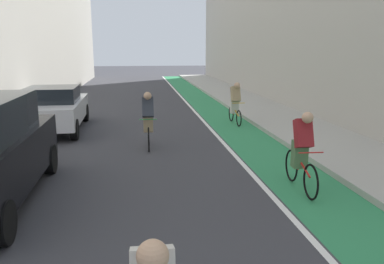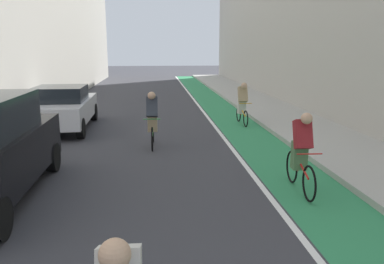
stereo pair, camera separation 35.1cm
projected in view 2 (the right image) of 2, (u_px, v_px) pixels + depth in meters
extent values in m
plane|color=#38383D|center=(150.00, 119.00, 15.75)|extent=(96.72, 96.72, 0.00)
cube|color=#2D8451|center=(221.00, 110.00, 18.00)|extent=(1.60, 43.97, 0.00)
cube|color=white|center=(202.00, 110.00, 17.92)|extent=(0.12, 43.97, 0.00)
cube|color=#A8A59E|center=(266.00, 108.00, 18.19)|extent=(2.73, 43.97, 0.14)
cylinder|color=black|center=(53.00, 157.00, 8.95)|extent=(0.23, 0.66, 0.66)
cube|color=silver|center=(63.00, 110.00, 13.58)|extent=(1.96, 4.41, 0.70)
cube|color=black|center=(60.00, 94.00, 13.25)|extent=(1.67, 1.87, 0.55)
cylinder|color=black|center=(50.00, 113.00, 15.14)|extent=(0.24, 0.67, 0.66)
cylinder|color=black|center=(94.00, 112.00, 15.34)|extent=(0.24, 0.67, 0.66)
cylinder|color=black|center=(25.00, 130.00, 11.97)|extent=(0.24, 0.67, 0.66)
cylinder|color=black|center=(81.00, 128.00, 12.17)|extent=(0.24, 0.67, 0.66)
sphere|color=tan|center=(115.00, 255.00, 2.55)|extent=(0.22, 0.22, 0.22)
torus|color=black|center=(309.00, 184.00, 7.17)|extent=(0.07, 0.69, 0.69)
torus|color=black|center=(292.00, 167.00, 8.20)|extent=(0.07, 0.69, 0.69)
cylinder|color=red|center=(301.00, 164.00, 7.64)|extent=(0.08, 0.96, 0.33)
cylinder|color=red|center=(298.00, 158.00, 7.80)|extent=(0.04, 0.12, 0.55)
cylinder|color=red|center=(310.00, 154.00, 7.13)|extent=(0.48, 0.04, 0.02)
cube|color=#4C7247|center=(299.00, 155.00, 7.71)|extent=(0.29, 0.25, 0.56)
cube|color=maroon|center=(303.00, 134.00, 7.49)|extent=(0.34, 0.41, 0.60)
sphere|color=tan|center=(307.00, 118.00, 7.26)|extent=(0.22, 0.22, 0.22)
cube|color=#333842|center=(301.00, 132.00, 7.60)|extent=(0.27, 0.28, 0.39)
torus|color=black|center=(152.00, 139.00, 10.69)|extent=(0.05, 0.69, 0.69)
torus|color=black|center=(153.00, 131.00, 11.71)|extent=(0.05, 0.69, 0.69)
cylinder|color=#338C3F|center=(152.00, 128.00, 11.15)|extent=(0.06, 0.96, 0.33)
cylinder|color=#338C3F|center=(153.00, 124.00, 11.31)|extent=(0.04, 0.12, 0.55)
cylinder|color=#338C3F|center=(152.00, 119.00, 10.65)|extent=(0.48, 0.03, 0.02)
cube|color=tan|center=(152.00, 122.00, 11.22)|extent=(0.28, 0.25, 0.56)
cube|color=#333842|center=(152.00, 107.00, 11.00)|extent=(0.33, 0.41, 0.60)
sphere|color=tan|center=(152.00, 96.00, 10.78)|extent=(0.22, 0.22, 0.22)
torus|color=black|center=(246.00, 119.00, 14.01)|extent=(0.06, 0.61, 0.61)
torus|color=black|center=(239.00, 114.00, 15.03)|extent=(0.06, 0.61, 0.61)
cylinder|color=gold|center=(242.00, 110.00, 14.47)|extent=(0.07, 0.96, 0.33)
cylinder|color=gold|center=(241.00, 108.00, 14.63)|extent=(0.04, 0.12, 0.55)
cylinder|color=gold|center=(246.00, 103.00, 13.97)|extent=(0.48, 0.04, 0.02)
cube|color=beige|center=(242.00, 106.00, 14.54)|extent=(0.29, 0.25, 0.56)
cube|color=tan|center=(243.00, 94.00, 14.32)|extent=(0.33, 0.41, 0.60)
sphere|color=tan|center=(244.00, 86.00, 14.10)|extent=(0.22, 0.22, 0.22)
cube|color=#4C7247|center=(242.00, 93.00, 14.44)|extent=(0.27, 0.28, 0.39)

